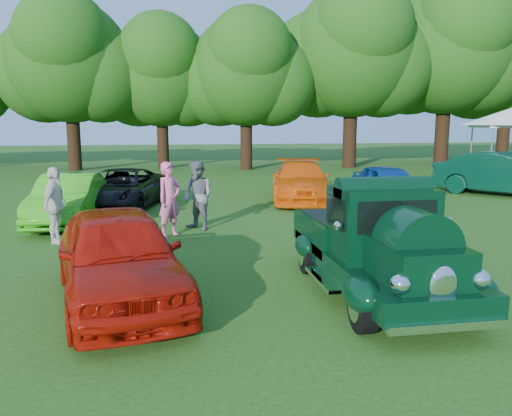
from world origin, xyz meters
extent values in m
plane|color=#214B11|center=(0.00, 0.00, 0.00)|extent=(120.00, 120.00, 0.00)
cylinder|color=black|center=(-0.10, -1.56, 0.35)|extent=(0.21, 0.71, 0.71)
cylinder|color=black|center=(1.50, -1.56, 0.35)|extent=(0.21, 0.71, 0.71)
cylinder|color=black|center=(-0.10, 1.17, 0.35)|extent=(0.21, 0.71, 0.71)
cylinder|color=black|center=(1.50, 1.17, 0.35)|extent=(0.21, 0.71, 0.71)
cube|color=black|center=(0.70, -0.12, 0.50)|extent=(1.65, 4.31, 0.33)
cube|color=black|center=(0.70, -1.42, 0.88)|extent=(1.05, 1.39, 0.59)
cube|color=black|center=(0.70, -0.25, 1.21)|extent=(1.50, 1.10, 1.15)
cube|color=black|center=(0.70, -0.78, 1.41)|extent=(1.25, 0.06, 0.50)
cube|color=black|center=(0.70, 1.19, 0.77)|extent=(1.65, 1.97, 0.56)
cube|color=black|center=(0.70, 1.19, 1.04)|extent=(1.42, 1.73, 0.05)
ellipsoid|color=black|center=(-0.12, -1.56, 0.54)|extent=(0.48, 0.82, 0.48)
ellipsoid|color=black|center=(1.52, -1.56, 0.54)|extent=(0.48, 0.82, 0.48)
ellipsoid|color=black|center=(-0.15, 1.17, 0.53)|extent=(0.36, 0.69, 0.40)
ellipsoid|color=black|center=(1.55, 1.17, 0.53)|extent=(0.36, 0.69, 0.40)
ellipsoid|color=white|center=(0.70, -2.14, 0.77)|extent=(0.39, 0.12, 0.57)
sphere|color=white|center=(0.16, -2.07, 0.82)|extent=(0.27, 0.27, 0.27)
sphere|color=white|center=(1.24, -2.07, 0.82)|extent=(0.27, 0.27, 0.27)
cube|color=white|center=(0.70, -2.28, 0.33)|extent=(1.55, 0.11, 0.11)
cube|color=white|center=(0.70, 2.18, 0.38)|extent=(1.55, 0.11, 0.11)
imported|color=#A21106|center=(-3.42, 0.23, 0.74)|extent=(2.67, 4.62, 1.48)
imported|color=#30A315|center=(-5.43, 6.87, 0.69)|extent=(1.62, 4.23, 1.38)
imported|color=black|center=(-4.23, 9.09, 0.66)|extent=(3.25, 5.11, 1.31)
imported|color=#F05A08|center=(2.04, 9.87, 0.71)|extent=(2.94, 5.21, 1.43)
imported|color=navy|center=(4.86, 8.63, 0.68)|extent=(1.63, 3.98, 1.35)
imported|color=black|center=(10.18, 9.82, 0.84)|extent=(4.60, 5.08, 1.68)
imported|color=#E05C8C|center=(-2.64, 4.74, 0.93)|extent=(0.80, 0.78, 1.85)
imported|color=slate|center=(-1.91, 5.40, 0.91)|extent=(1.10, 1.12, 1.82)
imported|color=silver|center=(-5.26, 4.49, 0.90)|extent=(0.61, 1.11, 1.79)
cylinder|color=slate|center=(11.30, 12.34, 1.30)|extent=(0.06, 0.06, 2.59)
cylinder|color=slate|center=(12.13, 15.14, 1.30)|extent=(0.06, 0.06, 2.59)
cylinder|color=black|center=(-8.23, 23.70, 1.93)|extent=(0.77, 0.77, 3.86)
sphere|color=#144B10|center=(-8.23, 23.70, 6.32)|extent=(7.05, 7.05, 7.05)
cylinder|color=black|center=(-3.04, 24.30, 1.76)|extent=(0.71, 0.71, 3.53)
sphere|color=#144B10|center=(-3.04, 24.30, 5.79)|extent=(6.45, 6.45, 6.45)
cylinder|color=black|center=(1.96, 22.52, 1.78)|extent=(0.71, 0.71, 3.57)
sphere|color=#144B10|center=(1.96, 22.52, 5.85)|extent=(6.52, 6.52, 6.52)
cylinder|color=black|center=(8.65, 22.88, 2.15)|extent=(0.86, 0.86, 4.30)
sphere|color=#144B10|center=(8.65, 22.88, 7.05)|extent=(7.86, 7.86, 7.86)
cylinder|color=black|center=(15.34, 23.52, 2.30)|extent=(0.92, 0.92, 4.61)
sphere|color=#144B10|center=(15.34, 23.52, 7.56)|extent=(8.43, 8.43, 8.43)
cylinder|color=black|center=(20.93, 24.97, 2.11)|extent=(0.84, 0.84, 4.22)
sphere|color=#144B10|center=(20.93, 24.97, 6.92)|extent=(7.71, 7.71, 7.71)
camera|label=1|loc=(-2.58, -7.57, 2.78)|focal=35.00mm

